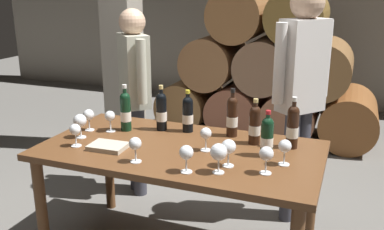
{
  "coord_description": "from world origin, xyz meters",
  "views": [
    {
      "loc": [
        0.95,
        -2.26,
        1.71
      ],
      "look_at": [
        0.0,
        0.2,
        0.91
      ],
      "focal_mm": 40.21,
      "sensor_mm": 36.0,
      "label": 1
    }
  ],
  "objects": [
    {
      "name": "wine_bottle_2",
      "position": [
        0.24,
        0.31,
        0.9
      ],
      "size": [
        0.07,
        0.07,
        0.32
      ],
      "color": "black",
      "rests_on": "dining_table"
    },
    {
      "name": "barrel_stack",
      "position": [
        -0.0,
        2.6,
        0.72
      ],
      "size": [
        2.49,
        0.9,
        1.69
      ],
      "color": "brown",
      "rests_on": "ground_plane"
    },
    {
      "name": "wine_glass_8",
      "position": [
        0.64,
        -0.04,
        0.86
      ],
      "size": [
        0.07,
        0.07,
        0.15
      ],
      "color": "white",
      "rests_on": "dining_table"
    },
    {
      "name": "wine_glass_2",
      "position": [
        -0.15,
        -0.3,
        0.86
      ],
      "size": [
        0.07,
        0.07,
        0.15
      ],
      "color": "white",
      "rests_on": "dining_table"
    },
    {
      "name": "wine_glass_10",
      "position": [
        0.33,
        -0.27,
        0.87
      ],
      "size": [
        0.09,
        0.09,
        0.16
      ],
      "color": "white",
      "rests_on": "dining_table"
    },
    {
      "name": "wine_bottle_6",
      "position": [
        0.41,
        0.23,
        0.89
      ],
      "size": [
        0.07,
        0.07,
        0.29
      ],
      "color": "black",
      "rests_on": "dining_table"
    },
    {
      "name": "wine_glass_4",
      "position": [
        -0.55,
        0.11,
        0.86
      ],
      "size": [
        0.07,
        0.07,
        0.14
      ],
      "color": "white",
      "rests_on": "dining_table"
    },
    {
      "name": "stone_pillar",
      "position": [
        -1.3,
        1.6,
        1.3
      ],
      "size": [
        0.32,
        0.32,
        2.6
      ],
      "primitive_type": "cube",
      "color": "gray",
      "rests_on": "ground_plane"
    },
    {
      "name": "wine_bottle_5",
      "position": [
        -0.47,
        0.17,
        0.9
      ],
      "size": [
        0.07,
        0.07,
        0.32
      ],
      "color": "black",
      "rests_on": "dining_table"
    },
    {
      "name": "wine_glass_6",
      "position": [
        0.35,
        -0.17,
        0.87
      ],
      "size": [
        0.08,
        0.08,
        0.16
      ],
      "color": "white",
      "rests_on": "dining_table"
    },
    {
      "name": "wine_bottle_3",
      "position": [
        0.52,
        0.05,
        0.88
      ],
      "size": [
        0.07,
        0.07,
        0.28
      ],
      "color": "black",
      "rests_on": "dining_table"
    },
    {
      "name": "wine_glass_0",
      "position": [
        -0.67,
        -0.07,
        0.87
      ],
      "size": [
        0.08,
        0.08,
        0.16
      ],
      "color": "white",
      "rests_on": "dining_table"
    },
    {
      "name": "wine_glass_1",
      "position": [
        0.56,
        -0.19,
        0.87
      ],
      "size": [
        0.08,
        0.08,
        0.15
      ],
      "color": "white",
      "rests_on": "dining_table"
    },
    {
      "name": "wine_glass_3",
      "position": [
        -0.7,
        0.07,
        0.87
      ],
      "size": [
        0.07,
        0.07,
        0.15
      ],
      "color": "white",
      "rests_on": "dining_table"
    },
    {
      "name": "wine_glass_9",
      "position": [
        -0.61,
        -0.21,
        0.86
      ],
      "size": [
        0.07,
        0.07,
        0.14
      ],
      "color": "white",
      "rests_on": "dining_table"
    },
    {
      "name": "taster_seated_left",
      "position": [
        -0.69,
        0.72,
        0.92
      ],
      "size": [
        0.37,
        0.38,
        1.54
      ],
      "color": "#383842",
      "rests_on": "ground_plane"
    },
    {
      "name": "wine_bottle_0",
      "position": [
        0.63,
        0.24,
        0.9
      ],
      "size": [
        0.07,
        0.07,
        0.32
      ],
      "color": "black",
      "rests_on": "dining_table"
    },
    {
      "name": "wine_glass_5",
      "position": [
        0.17,
        -0.32,
        0.87
      ],
      "size": [
        0.08,
        0.08,
        0.15
      ],
      "color": "white",
      "rests_on": "dining_table"
    },
    {
      "name": "cellar_back_wall",
      "position": [
        0.0,
        4.2,
        1.4
      ],
      "size": [
        10.0,
        0.24,
        2.8
      ],
      "primitive_type": "cube",
      "color": "gray",
      "rests_on": "ground_plane"
    },
    {
      "name": "wine_glass_7",
      "position": [
        0.16,
        0.01,
        0.86
      ],
      "size": [
        0.07,
        0.07,
        0.14
      ],
      "color": "white",
      "rests_on": "dining_table"
    },
    {
      "name": "wine_bottle_1",
      "position": [
        -0.07,
        0.29,
        0.89
      ],
      "size": [
        0.07,
        0.07,
        0.29
      ],
      "color": "black",
      "rests_on": "dining_table"
    },
    {
      "name": "wine_bottle_4",
      "position": [
        -0.25,
        0.26,
        0.89
      ],
      "size": [
        0.07,
        0.07,
        0.31
      ],
      "color": "black",
      "rests_on": "dining_table"
    },
    {
      "name": "dining_table",
      "position": [
        0.0,
        0.0,
        0.67
      ],
      "size": [
        1.7,
        0.9,
        0.76
      ],
      "color": "brown",
      "rests_on": "ground_plane"
    },
    {
      "name": "sommelier_presenting",
      "position": [
        0.61,
        0.75,
        1.04
      ],
      "size": [
        0.34,
        0.4,
        1.72
      ],
      "color": "#383842",
      "rests_on": "ground_plane"
    },
    {
      "name": "tasting_notebook",
      "position": [
        -0.4,
        -0.18,
        0.77
      ],
      "size": [
        0.23,
        0.17,
        0.03
      ],
      "primitive_type": "cube",
      "rotation": [
        0.0,
        0.0,
        0.04
      ],
      "color": "#B2A893",
      "rests_on": "dining_table"
    }
  ]
}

